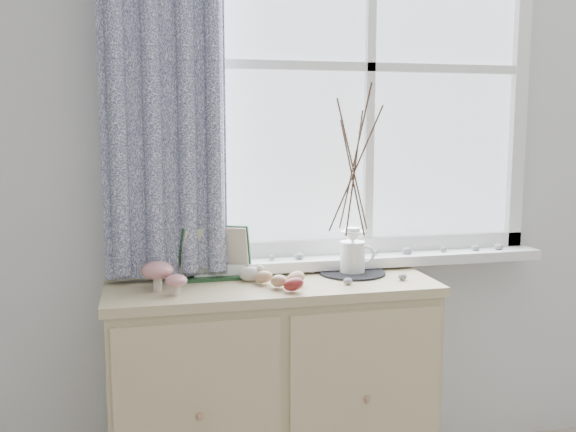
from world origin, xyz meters
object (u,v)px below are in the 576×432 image
object	(u,v)px
sideboard	(272,393)
twig_pitcher	(354,165)
botanical_book	(215,253)
toadstool_cluster	(162,274)

from	to	relation	value
sideboard	twig_pitcher	xyz separation A→B (m)	(0.33, 0.06, 0.84)
sideboard	botanical_book	distance (m)	0.57
sideboard	toadstool_cluster	xyz separation A→B (m)	(-0.40, -0.05, 0.49)
sideboard	botanical_book	xyz separation A→B (m)	(-0.20, 0.07, 0.53)
botanical_book	toadstool_cluster	size ratio (longest dim) A/B	1.82
sideboard	twig_pitcher	distance (m)	0.91
twig_pitcher	toadstool_cluster	bearing A→B (deg)	-161.20
sideboard	toadstool_cluster	size ratio (longest dim) A/B	7.33
botanical_book	toadstool_cluster	distance (m)	0.24
botanical_book	toadstool_cluster	xyz separation A→B (m)	(-0.20, -0.12, -0.04)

